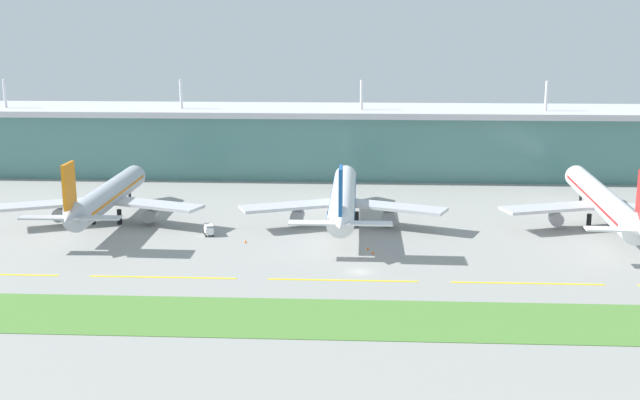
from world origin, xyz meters
The scene contains 13 objects.
ground_plane centered at (0.00, 0.00, 0.00)m, with size 600.00×600.00×0.00m, color gray.
terminal_building centered at (0.00, 103.09, 10.77)m, with size 288.00×34.00×30.12m.
airliner_near centered at (-60.63, 35.63, 6.44)m, with size 48.79×59.66×18.90m.
airliner_middle centered at (-4.02, 36.34, 6.45)m, with size 48.80×64.25×18.90m.
airliner_far centered at (56.59, 36.80, 6.46)m, with size 48.71×70.21×18.90m.
taxiway_stripe_mid_west centered at (-37.00, -5.48, 0.02)m, with size 28.00×0.70×0.04m, color yellow.
taxiway_stripe_centre centered at (-3.00, -5.48, 0.02)m, with size 28.00×0.70×0.04m, color yellow.
taxiway_stripe_mid_east centered at (31.00, -5.48, 0.02)m, with size 28.00×0.70×0.04m, color yellow.
grass_verge centered at (0.00, -25.22, 0.05)m, with size 300.00×18.00×0.10m, color #518438.
baggage_cart centered at (-34.20, 25.39, 1.26)m, with size 2.97×3.99×2.48m.
safety_cone_left_wingtip centered at (2.82, 12.26, 0.35)m, with size 0.56×0.56×0.70m, color orange.
safety_cone_nose_front centered at (-24.96, 19.41, 0.35)m, with size 0.56×0.56×0.70m, color orange.
safety_cone_right_wingtip centered at (1.74, 15.10, 0.35)m, with size 0.56×0.56×0.70m, color orange.
Camera 1 is at (0.10, -145.42, 46.44)m, focal length 44.21 mm.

